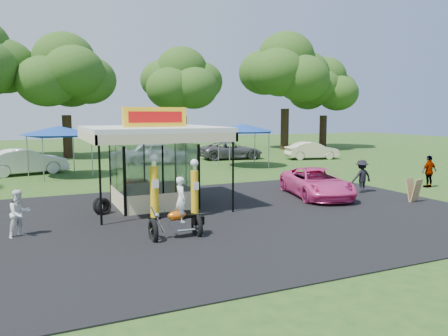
{
  "coord_description": "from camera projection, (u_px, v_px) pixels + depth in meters",
  "views": [
    {
      "loc": [
        -6.77,
        -12.92,
        3.91
      ],
      "look_at": [
        0.86,
        4.0,
        1.6
      ],
      "focal_mm": 35.0,
      "sensor_mm": 36.0,
      "label": 1
    }
  ],
  "objects": [
    {
      "name": "bg_car_d",
      "position": [
        231.0,
        150.0,
        37.88
      ],
      "size": [
        5.68,
        3.14,
        1.5
      ],
      "primitive_type": "imported",
      "rotation": [
        0.0,
        0.0,
        1.45
      ],
      "color": "#4D4C4E",
      "rests_on": "ground"
    },
    {
      "name": "tent_west",
      "position": [
        58.0,
        131.0,
        27.0
      ],
      "size": [
        4.54,
        4.54,
        3.17
      ],
      "rotation": [
        0.0,
        0.0,
        0.28
      ],
      "color": "gray",
      "rests_on": "ground"
    },
    {
      "name": "bg_car_e",
      "position": [
        312.0,
        151.0,
        37.83
      ],
      "size": [
        4.8,
        2.51,
        1.51
      ],
      "primitive_type": "imported",
      "rotation": [
        0.0,
        0.0,
        1.36
      ],
      "color": "beige",
      "rests_on": "ground"
    },
    {
      "name": "ground",
      "position": [
        249.0,
        229.0,
        14.93
      ],
      "size": [
        120.0,
        120.0,
        0.0
      ],
      "primitive_type": "plane",
      "color": "#244816",
      "rests_on": "ground"
    },
    {
      "name": "kiosk_car",
      "position": [
        141.0,
        187.0,
        20.57
      ],
      "size": [
        2.82,
        1.13,
        0.96
      ],
      "primitive_type": "imported",
      "rotation": [
        0.0,
        0.0,
        1.57
      ],
      "color": "yellow",
      "rests_on": "ground"
    },
    {
      "name": "oak_far_f",
      "position": [
        324.0,
        91.0,
        50.25
      ],
      "size": [
        8.43,
        8.43,
        10.16
      ],
      "color": "black",
      "rests_on": "ground"
    },
    {
      "name": "tent_east",
      "position": [
        243.0,
        128.0,
        32.27
      ],
      "size": [
        4.54,
        4.54,
        3.17
      ],
      "rotation": [
        0.0,
        0.0,
        -0.15
      ],
      "color": "gray",
      "rests_on": "ground"
    },
    {
      "name": "spectator_east_a",
      "position": [
        362.0,
        177.0,
        21.55
      ],
      "size": [
        1.1,
        0.66,
        1.66
      ],
      "primitive_type": "imported",
      "rotation": [
        0.0,
        0.0,
        3.11
      ],
      "color": "black",
      "rests_on": "ground"
    },
    {
      "name": "spectator_east_b",
      "position": [
        429.0,
        171.0,
        23.24
      ],
      "size": [
        1.02,
        0.44,
        1.72
      ],
      "primitive_type": "imported",
      "rotation": [
        0.0,
        0.0,
        3.16
      ],
      "color": "gray",
      "rests_on": "ground"
    },
    {
      "name": "bg_car_a",
      "position": [
        26.0,
        162.0,
        28.24
      ],
      "size": [
        5.36,
        3.0,
        1.67
      ],
      "primitive_type": "imported",
      "rotation": [
        0.0,
        0.0,
        1.83
      ],
      "color": "white",
      "rests_on": "ground"
    },
    {
      "name": "spare_tires",
      "position": [
        102.0,
        206.0,
        16.94
      ],
      "size": [
        0.87,
        0.78,
        0.7
      ],
      "rotation": [
        0.0,
        0.0,
        0.53
      ],
      "color": "black",
      "rests_on": "ground"
    },
    {
      "name": "gas_pump_left",
      "position": [
        154.0,
        188.0,
        16.08
      ],
      "size": [
        0.47,
        0.47,
        2.49
      ],
      "color": "black",
      "rests_on": "ground"
    },
    {
      "name": "oak_far_e",
      "position": [
        286.0,
        77.0,
        47.48
      ],
      "size": [
        10.46,
        10.46,
        12.46
      ],
      "color": "black",
      "rests_on": "ground"
    },
    {
      "name": "pink_sedan",
      "position": [
        316.0,
        183.0,
        20.51
      ],
      "size": [
        3.38,
        5.32,
        1.37
      ],
      "primitive_type": "imported",
      "rotation": [
        0.0,
        0.0,
        -0.24
      ],
      "color": "#E83F8E",
      "rests_on": "ground"
    },
    {
      "name": "a_frame_sign",
      "position": [
        414.0,
        190.0,
        19.35
      ],
      "size": [
        0.63,
        0.65,
        1.05
      ],
      "rotation": [
        0.0,
        0.0,
        0.25
      ],
      "color": "#593819",
      "rests_on": "ground"
    },
    {
      "name": "gas_pump_right",
      "position": [
        195.0,
        190.0,
        16.46
      ],
      "size": [
        0.42,
        0.42,
        2.23
      ],
      "color": "black",
      "rests_on": "ground"
    },
    {
      "name": "bg_car_c",
      "position": [
        157.0,
        153.0,
        34.14
      ],
      "size": [
        5.48,
        3.3,
        1.74
      ],
      "primitive_type": "imported",
      "rotation": [
        0.0,
        0.0,
        1.31
      ],
      "color": "silver",
      "rests_on": "ground"
    },
    {
      "name": "gas_station_kiosk",
      "position": [
        153.0,
        165.0,
        18.41
      ],
      "size": [
        5.4,
        5.4,
        4.18
      ],
      "color": "white",
      "rests_on": "ground"
    },
    {
      "name": "asphalt_apron",
      "position": [
        225.0,
        216.0,
        16.74
      ],
      "size": [
        20.0,
        14.0,
        0.04
      ],
      "primitive_type": "cube",
      "color": "black",
      "rests_on": "ground"
    },
    {
      "name": "oak_far_d",
      "position": [
        182.0,
        87.0,
        43.71
      ],
      "size": [
        8.67,
        8.67,
        10.32
      ],
      "color": "black",
      "rests_on": "ground"
    },
    {
      "name": "spectator_west",
      "position": [
        19.0,
        214.0,
        13.83
      ],
      "size": [
        0.95,
        0.9,
        1.54
      ],
      "primitive_type": "imported",
      "rotation": [
        0.0,
        0.0,
        0.59
      ],
      "color": "white",
      "rests_on": "ground"
    },
    {
      "name": "motorcycle",
      "position": [
        179.0,
        214.0,
        13.7
      ],
      "size": [
        1.71,
        0.81,
        2.04
      ],
      "rotation": [
        0.0,
        0.0,
        0.0
      ],
      "color": "black",
      "rests_on": "ground"
    },
    {
      "name": "oak_far_c",
      "position": [
        65.0,
        81.0,
        38.52
      ],
      "size": [
        9.14,
        9.14,
        10.77
      ],
      "color": "black",
      "rests_on": "ground"
    }
  ]
}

